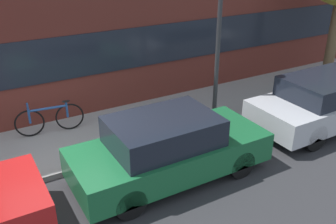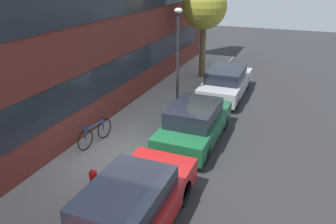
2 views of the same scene
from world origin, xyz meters
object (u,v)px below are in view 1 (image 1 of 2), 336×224
object	(u,v)px
parked_car_green	(168,148)
parked_car_silver	(329,100)
lamp_post	(219,24)
bicycle	(50,118)

from	to	relation	value
parked_car_green	parked_car_silver	xyz separation A→B (m)	(4.77, 0.00, 0.01)
lamp_post	parked_car_green	bearing A→B (deg)	-146.78
parked_car_green	parked_car_silver	world-z (taller)	parked_car_green
parked_car_silver	bicycle	world-z (taller)	parked_car_silver
parked_car_silver	bicycle	bearing A→B (deg)	155.80
parked_car_green	bicycle	world-z (taller)	parked_car_green
parked_car_green	bicycle	distance (m)	3.33
parked_car_green	parked_car_silver	distance (m)	4.77
parked_car_silver	lamp_post	size ratio (longest dim) A/B	1.10
parked_car_silver	bicycle	xyz separation A→B (m)	(-6.42, 2.89, -0.16)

